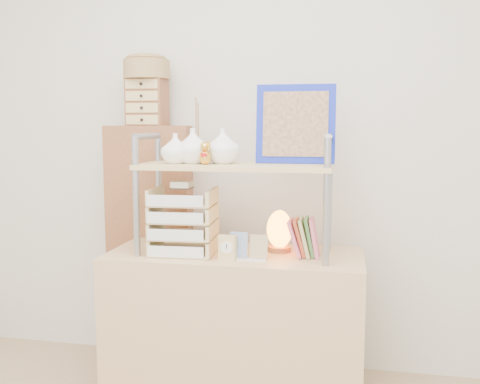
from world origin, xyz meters
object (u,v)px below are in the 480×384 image
(desk, at_px, (235,329))
(letter_tray, at_px, (183,225))
(salt_lamp, at_px, (279,230))
(cabinet, at_px, (152,246))

(desk, bearing_deg, letter_tray, -167.17)
(letter_tray, height_order, salt_lamp, letter_tray)
(cabinet, bearing_deg, desk, -41.32)
(letter_tray, bearing_deg, cabinet, 127.04)
(letter_tray, distance_m, salt_lamp, 0.46)
(desk, relative_size, cabinet, 0.89)
(desk, relative_size, letter_tray, 3.50)
(desk, distance_m, letter_tray, 0.57)
(desk, distance_m, cabinet, 0.74)
(cabinet, bearing_deg, salt_lamp, -29.00)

